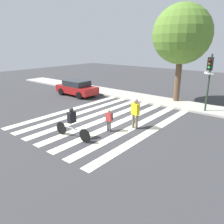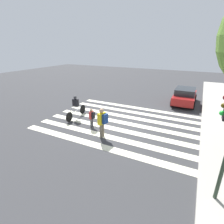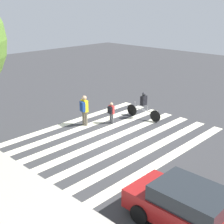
# 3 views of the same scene
# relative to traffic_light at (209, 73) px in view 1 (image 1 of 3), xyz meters

# --- Properties ---
(ground_plane) EXTENTS (60.00, 60.00, 0.00)m
(ground_plane) POSITION_rel_traffic_light_xyz_m (-4.55, -5.41, -2.81)
(ground_plane) COLOR #38383A
(sidewalk_curb) EXTENTS (36.00, 2.50, 0.14)m
(sidewalk_curb) POSITION_rel_traffic_light_xyz_m (-4.55, 0.84, -2.74)
(sidewalk_curb) COLOR #ADA89E
(sidewalk_curb) RESTS_ON ground_plane
(crosswalk_stripes) EXTENTS (7.15, 10.00, 0.01)m
(crosswalk_stripes) POSITION_rel_traffic_light_xyz_m (-4.55, -5.41, -2.81)
(crosswalk_stripes) COLOR #F2EDCC
(crosswalk_stripes) RESTS_ON ground_plane
(traffic_light) EXTENTS (0.60, 0.50, 4.01)m
(traffic_light) POSITION_rel_traffic_light_xyz_m (0.00, 0.00, 0.00)
(traffic_light) COLOR #283828
(traffic_light) RESTS_ON ground_plane
(street_tree) EXTENTS (4.49, 4.49, 7.57)m
(street_tree) POSITION_rel_traffic_light_xyz_m (-2.78, 1.58, 2.48)
(street_tree) COLOR brown
(street_tree) RESTS_ON ground_plane
(pedestrian_adult_tall_backpack) EXTENTS (0.52, 0.47, 1.75)m
(pedestrian_adult_tall_backpack) POSITION_rel_traffic_light_xyz_m (-2.17, -5.48, -1.79)
(pedestrian_adult_tall_backpack) COLOR #6B6051
(pedestrian_adult_tall_backpack) RESTS_ON ground_plane
(pedestrian_adult_blue_shirt) EXTENTS (0.35, 0.29, 1.25)m
(pedestrian_adult_blue_shirt) POSITION_rel_traffic_light_xyz_m (-3.03, -6.76, -2.08)
(pedestrian_adult_blue_shirt) COLOR #4C4C51
(pedestrian_adult_blue_shirt) RESTS_ON ground_plane
(cyclist_far_lane) EXTENTS (2.40, 0.41, 1.64)m
(cyclist_far_lane) POSITION_rel_traffic_light_xyz_m (-3.87, -8.67, -1.94)
(cyclist_far_lane) COLOR black
(cyclist_far_lane) RESTS_ON ground_plane
(car_parked_dark_suv) EXTENTS (4.01, 1.94, 1.40)m
(car_parked_dark_suv) POSITION_rel_traffic_light_xyz_m (-10.97, -1.96, -2.09)
(car_parked_dark_suv) COLOR maroon
(car_parked_dark_suv) RESTS_ON ground_plane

